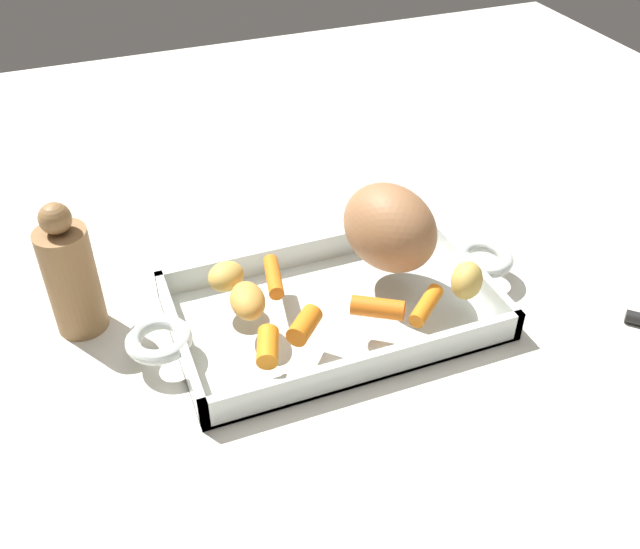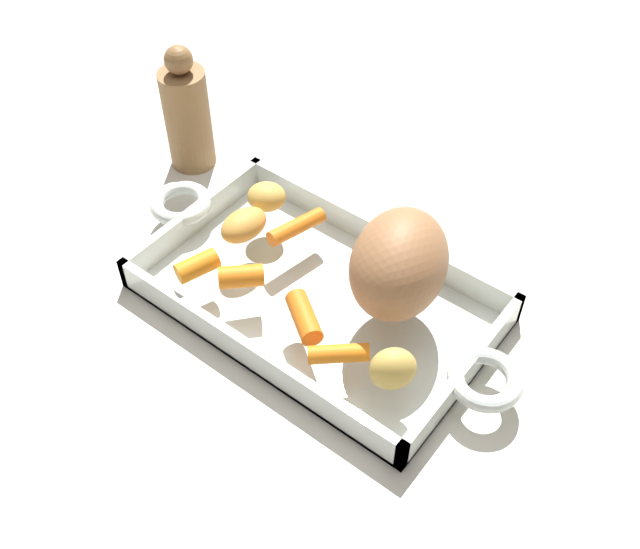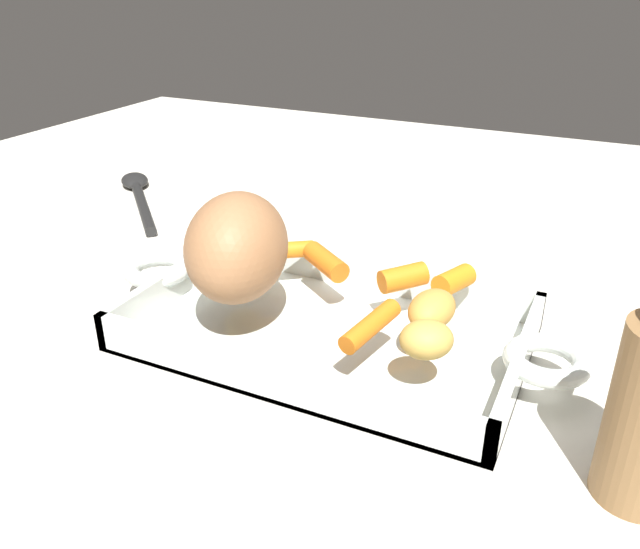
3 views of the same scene
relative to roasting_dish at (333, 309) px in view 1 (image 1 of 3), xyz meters
name	(u,v)px [view 1 (image 1 of 3)]	position (x,y,z in m)	size (l,w,h in m)	color
ground_plane	(333,317)	(0.00, 0.00, -0.01)	(1.77, 1.77, 0.00)	silver
roasting_dish	(333,309)	(0.00, 0.00, 0.00)	(0.46, 0.22, 0.04)	silver
pork_roast	(389,228)	(-0.08, -0.03, 0.08)	(0.12, 0.09, 0.10)	#9F6B44
baby_carrot_center_left	(426,305)	(-0.08, 0.07, 0.04)	(0.02, 0.02, 0.06)	orange
baby_carrot_northwest	(305,325)	(0.05, 0.05, 0.04)	(0.02, 0.02, 0.04)	orange
baby_carrot_long	(378,308)	(-0.03, 0.06, 0.04)	(0.02, 0.02, 0.06)	orange
baby_carrot_short	(273,277)	(0.06, -0.04, 0.04)	(0.02, 0.02, 0.07)	orange
baby_carrot_southwest	(268,347)	(0.10, 0.07, 0.04)	(0.02, 0.02, 0.04)	orange
potato_halved	(226,276)	(0.11, -0.05, 0.04)	(0.04, 0.04, 0.03)	gold
potato_golden_small	(248,302)	(0.10, 0.00, 0.04)	(0.05, 0.04, 0.03)	gold
potato_whole	(467,280)	(-0.13, 0.06, 0.05)	(0.04, 0.03, 0.04)	gold
pepper_mill	(71,276)	(0.26, -0.09, 0.06)	(0.06, 0.06, 0.16)	olive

